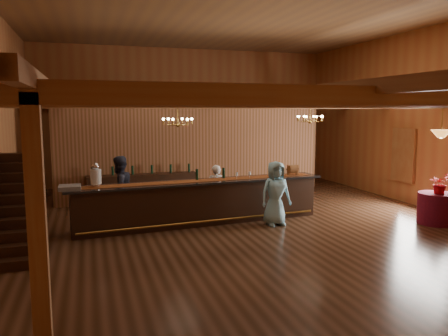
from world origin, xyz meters
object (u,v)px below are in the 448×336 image
object	(u,v)px
round_table	(436,208)
tasting_bar	(201,202)
chandelier_left	(178,121)
staff_second	(119,189)
raffle_drum	(293,169)
backbar_shelf	(143,189)
beverage_dispenser	(96,175)
guest	(276,193)
pendant_lamp	(441,134)
floor_plant	(277,177)
bartender	(216,190)
chandelier_right	(310,118)

from	to	relation	value
round_table	tasting_bar	bearing A→B (deg)	162.49
round_table	chandelier_left	xyz separation A→B (m)	(-6.51, 2.26, 2.31)
tasting_bar	round_table	xyz separation A→B (m)	(5.98, -1.89, -0.17)
tasting_bar	staff_second	world-z (taller)	staff_second
raffle_drum	staff_second	size ratio (longest dim) A/B	0.19
backbar_shelf	beverage_dispenser	bearing A→B (deg)	-118.90
beverage_dispenser	raffle_drum	bearing A→B (deg)	3.57
guest	chandelier_left	bearing A→B (deg)	152.83
raffle_drum	pendant_lamp	bearing A→B (deg)	-32.60
backbar_shelf	guest	world-z (taller)	guest
staff_second	floor_plant	world-z (taller)	staff_second
raffle_drum	chandelier_left	distance (m)	3.57
raffle_drum	staff_second	xyz separation A→B (m)	(-4.81, 0.64, -0.43)
tasting_bar	bartender	xyz separation A→B (m)	(0.61, 0.72, 0.15)
tasting_bar	pendant_lamp	world-z (taller)	pendant_lamp
bartender	beverage_dispenser	bearing A→B (deg)	22.02
backbar_shelf	chandelier_left	world-z (taller)	chandelier_left
raffle_drum	floor_plant	distance (m)	3.59
round_table	guest	size ratio (longest dim) A/B	0.57
chandelier_left	chandelier_right	size ratio (longest dim) A/B	1.00
backbar_shelf	staff_second	world-z (taller)	staff_second
raffle_drum	round_table	world-z (taller)	raffle_drum
raffle_drum	guest	bearing A→B (deg)	-135.90
bartender	floor_plant	xyz separation A→B (m)	(3.17, 2.81, -0.17)
chandelier_left	pendant_lamp	xyz separation A→B (m)	(6.51, -2.26, -0.32)
backbar_shelf	bartender	distance (m)	2.89
chandelier_right	guest	size ratio (longest dim) A/B	0.47
raffle_drum	round_table	xyz separation A→B (m)	(3.23, -2.06, -0.92)
beverage_dispenser	guest	xyz separation A→B (m)	(4.50, -0.56, -0.59)
bartender	guest	xyz separation A→B (m)	(1.22, -1.43, 0.11)
bartender	staff_second	world-z (taller)	staff_second
raffle_drum	pendant_lamp	world-z (taller)	pendant_lamp
round_table	floor_plant	world-z (taller)	floor_plant
beverage_dispenser	pendant_lamp	bearing A→B (deg)	-11.28
raffle_drum	chandelier_right	xyz separation A→B (m)	(0.89, 0.68, 1.44)
raffle_drum	floor_plant	world-z (taller)	raffle_drum
round_table	guest	bearing A→B (deg)	164.26
round_table	guest	world-z (taller)	guest
chandelier_left	staff_second	bearing A→B (deg)	163.96
backbar_shelf	guest	size ratio (longest dim) A/B	2.05
pendant_lamp	bartender	world-z (taller)	pendant_lamp
guest	floor_plant	size ratio (longest dim) A/B	1.49
tasting_bar	floor_plant	xyz separation A→B (m)	(3.79, 3.53, -0.02)
pendant_lamp	beverage_dispenser	bearing A→B (deg)	168.72
chandelier_right	tasting_bar	bearing A→B (deg)	-166.79
raffle_drum	bartender	distance (m)	2.29
chandelier_left	bartender	world-z (taller)	chandelier_left
tasting_bar	round_table	bearing A→B (deg)	-22.24
backbar_shelf	floor_plant	world-z (taller)	floor_plant
tasting_bar	chandelier_right	world-z (taller)	chandelier_right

